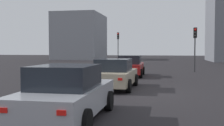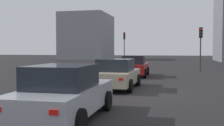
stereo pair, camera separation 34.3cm
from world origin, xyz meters
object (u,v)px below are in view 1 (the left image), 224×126
at_px(car_red_right_lead, 130,66).
at_px(car_silver_right_third, 67,94).
at_px(car_beige_right_second, 114,74).
at_px(traffic_light_near_right, 195,40).
at_px(traffic_light_near_left, 118,41).

xyz_separation_m(car_red_right_lead, car_silver_right_third, (-13.25, 0.18, 0.00)).
height_order(car_beige_right_second, traffic_light_near_right, traffic_light_near_right).
height_order(car_red_right_lead, traffic_light_near_left, traffic_light_near_left).
bearing_deg(car_beige_right_second, traffic_light_near_left, 10.27).
distance_m(car_silver_right_third, traffic_light_near_left, 30.17).
relative_size(traffic_light_near_left, traffic_light_near_right, 1.10).
height_order(car_silver_right_third, traffic_light_near_left, traffic_light_near_left).
height_order(car_silver_right_third, traffic_light_near_right, traffic_light_near_right).
xyz_separation_m(car_silver_right_third, traffic_light_near_left, (29.88, 3.53, 2.33)).
bearing_deg(traffic_light_near_right, car_beige_right_second, -31.70).
bearing_deg(car_silver_right_third, traffic_light_near_left, 6.77).
bearing_deg(traffic_light_near_right, traffic_light_near_left, -150.94).
xyz_separation_m(car_red_right_lead, traffic_light_near_right, (4.69, -5.14, 2.07)).
distance_m(car_beige_right_second, car_silver_right_third, 6.52).
bearing_deg(car_red_right_lead, car_beige_right_second, 179.01).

